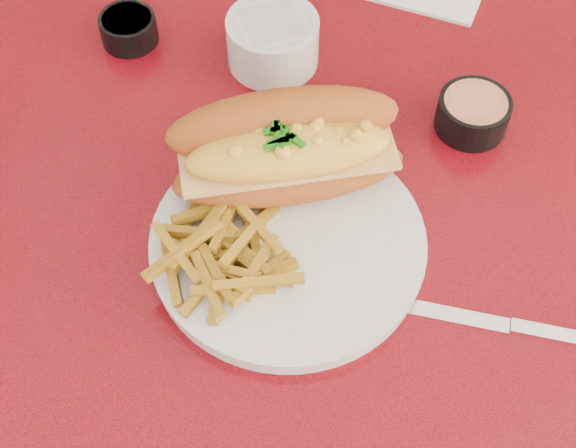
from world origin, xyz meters
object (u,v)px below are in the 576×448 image
(sauce_cup_left, at_px, (128,28))
(diner_table, at_px, (362,277))
(fork, at_px, (268,209))
(knife, at_px, (500,324))
(mac_hoagie, at_px, (287,148))
(sauce_cup_right, at_px, (473,113))
(dinner_plate, at_px, (288,244))
(gravy_ramekin, at_px, (273,40))
(booth_bench_far, at_px, (438,19))

(sauce_cup_left, bearing_deg, diner_table, -22.98)
(fork, xyz_separation_m, knife, (0.21, -0.05, -0.01))
(mac_hoagie, distance_m, fork, 0.06)
(mac_hoagie, bearing_deg, diner_table, -9.83)
(diner_table, bearing_deg, sauce_cup_right, 53.19)
(dinner_plate, relative_size, knife, 1.55)
(sauce_cup_right, xyz_separation_m, knife, (0.05, -0.21, -0.02))
(gravy_ramekin, bearing_deg, knife, -43.07)
(dinner_plate, xyz_separation_m, sauce_cup_left, (-0.23, 0.21, 0.01))
(mac_hoagie, xyz_separation_m, gravy_ramekin, (-0.06, 0.15, -0.03))
(fork, bearing_deg, knife, -98.23)
(booth_bench_far, bearing_deg, fork, -95.51)
(booth_bench_far, xyz_separation_m, sauce_cup_left, (-0.29, -0.69, 0.50))
(booth_bench_far, distance_m, dinner_plate, 1.03)
(sauce_cup_left, bearing_deg, dinner_plate, -42.41)
(mac_hoagie, height_order, knife, mac_hoagie)
(mac_hoagie, height_order, sauce_cup_left, mac_hoagie)
(sauce_cup_left, bearing_deg, fork, -42.03)
(gravy_ramekin, bearing_deg, sauce_cup_right, -9.90)
(diner_table, distance_m, mac_hoagie, 0.23)
(mac_hoagie, relative_size, sauce_cup_left, 3.65)
(booth_bench_far, relative_size, mac_hoagie, 5.29)
(dinner_plate, height_order, mac_hoagie, mac_hoagie)
(sauce_cup_right, height_order, knife, sauce_cup_right)
(gravy_ramekin, relative_size, knife, 0.63)
(mac_hoagie, bearing_deg, booth_bench_far, 59.37)
(booth_bench_far, height_order, knife, booth_bench_far)
(dinner_plate, relative_size, gravy_ramekin, 2.48)
(mac_hoagie, relative_size, knife, 1.28)
(booth_bench_far, relative_size, gravy_ramekin, 10.83)
(dinner_plate, height_order, gravy_ramekin, gravy_ramekin)
(knife, bearing_deg, booth_bench_far, 95.36)
(fork, relative_size, gravy_ramekin, 1.43)
(sauce_cup_left, bearing_deg, mac_hoagie, -34.40)
(fork, bearing_deg, sauce_cup_right, -39.54)
(sauce_cup_left, bearing_deg, gravy_ramekin, 4.10)
(diner_table, bearing_deg, mac_hoagie, -164.55)
(sauce_cup_left, bearing_deg, booth_bench_far, 67.31)
(gravy_ramekin, height_order, sauce_cup_right, gravy_ramekin)
(mac_hoagie, height_order, gravy_ramekin, mac_hoagie)
(diner_table, bearing_deg, knife, -41.43)
(diner_table, distance_m, sauce_cup_left, 0.36)
(booth_bench_far, bearing_deg, sauce_cup_right, -84.21)
(sauce_cup_left, relative_size, sauce_cup_right, 0.75)
(gravy_ramekin, distance_m, sauce_cup_right, 0.21)
(mac_hoagie, distance_m, knife, 0.23)
(dinner_plate, xyz_separation_m, knife, (0.19, -0.02, -0.01))
(fork, xyz_separation_m, sauce_cup_right, (0.16, 0.16, 0.00))
(diner_table, xyz_separation_m, dinner_plate, (-0.06, -0.09, 0.17))
(mac_hoagie, bearing_deg, sauce_cup_left, 120.33)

